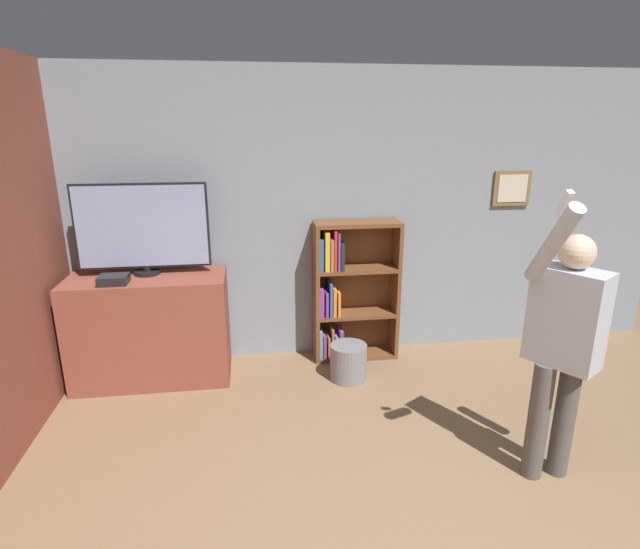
{
  "coord_description": "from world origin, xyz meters",
  "views": [
    {
      "loc": [
        -0.76,
        -1.41,
        2.21
      ],
      "look_at": [
        -0.29,
        1.91,
        1.19
      ],
      "focal_mm": 28.0,
      "sensor_mm": 36.0,
      "label": 1
    }
  ],
  "objects_px": {
    "waste_bin": "(348,362)",
    "game_console": "(114,280)",
    "television": "(143,228)",
    "bookshelf": "(347,292)",
    "person": "(564,339)"
  },
  "relations": [
    {
      "from": "waste_bin",
      "to": "game_console",
      "type": "bearing_deg",
      "value": 176.78
    },
    {
      "from": "game_console",
      "to": "waste_bin",
      "type": "height_order",
      "value": "game_console"
    },
    {
      "from": "game_console",
      "to": "television",
      "type": "bearing_deg",
      "value": 48.37
    },
    {
      "from": "bookshelf",
      "to": "waste_bin",
      "type": "height_order",
      "value": "bookshelf"
    },
    {
      "from": "waste_bin",
      "to": "television",
      "type": "bearing_deg",
      "value": 168.33
    },
    {
      "from": "game_console",
      "to": "person",
      "type": "relative_size",
      "value": 0.12
    },
    {
      "from": "game_console",
      "to": "waste_bin",
      "type": "xyz_separation_m",
      "value": [
        1.94,
        -0.11,
        -0.82
      ]
    },
    {
      "from": "bookshelf",
      "to": "person",
      "type": "height_order",
      "value": "person"
    },
    {
      "from": "game_console",
      "to": "bookshelf",
      "type": "height_order",
      "value": "bookshelf"
    },
    {
      "from": "person",
      "to": "television",
      "type": "bearing_deg",
      "value": -156.08
    },
    {
      "from": "game_console",
      "to": "bookshelf",
      "type": "distance_m",
      "value": 2.06
    },
    {
      "from": "game_console",
      "to": "waste_bin",
      "type": "bearing_deg",
      "value": -3.22
    },
    {
      "from": "television",
      "to": "waste_bin",
      "type": "bearing_deg",
      "value": -11.67
    },
    {
      "from": "game_console",
      "to": "person",
      "type": "bearing_deg",
      "value": -27.47
    },
    {
      "from": "person",
      "to": "waste_bin",
      "type": "height_order",
      "value": "person"
    }
  ]
}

